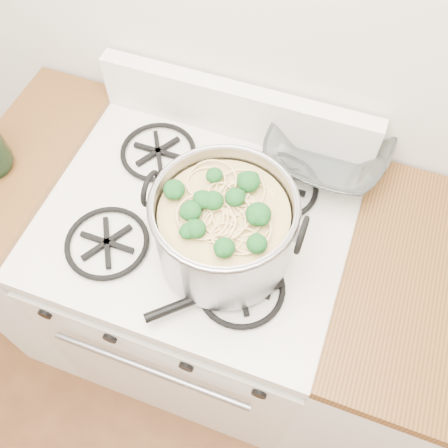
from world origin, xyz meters
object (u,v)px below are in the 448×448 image
stock_pot (224,229)px  glass_bowl (327,154)px  gas_range (202,292)px  spatula (252,277)px

stock_pot → glass_bowl: (0.16, 0.36, -0.08)m
gas_range → glass_bowl: bearing=47.0°
glass_bowl → stock_pot: bearing=-113.7°
stock_pot → spatula: stock_pot is taller
gas_range → spatula: spatula is taller
stock_pot → glass_bowl: stock_pot is taller
spatula → stock_pot: bearing=-161.5°
gas_range → glass_bowl: glass_bowl is taller
spatula → glass_bowl: size_ratio=2.47×
spatula → glass_bowl: bearing=127.0°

